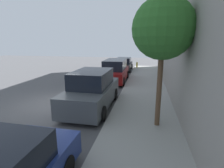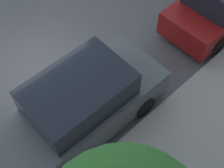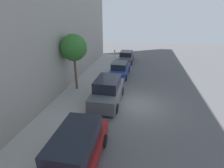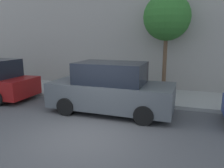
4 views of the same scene
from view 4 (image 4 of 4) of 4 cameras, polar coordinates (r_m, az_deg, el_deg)
ground_plane at (r=6.78m, az=-7.40°, el=-13.31°), size 60.00×60.00×0.00m
sidewalk at (r=11.23m, az=3.98°, el=-2.65°), size 3.05×32.00×0.15m
parked_suv_third at (r=8.53m, az=-0.29°, el=-1.34°), size 2.08×4.82×1.98m
street_tree at (r=11.19m, az=14.13°, el=16.50°), size 2.24×2.24×4.85m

